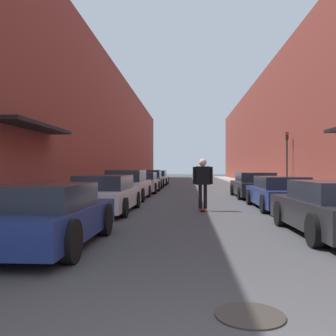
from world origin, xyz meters
TOP-DOWN VIEW (x-y plane):
  - ground at (0.00, 23.67)m, footprint 130.18×130.18m
  - curb_strip_left at (-5.00, 29.59)m, footprint 1.80×59.17m
  - curb_strip_right at (5.00, 29.59)m, footprint 1.80×59.17m
  - building_row_left at (-7.90, 29.58)m, footprint 4.90×59.17m
  - building_row_right at (7.90, 29.58)m, footprint 4.90×59.17m
  - parked_car_left_0 at (-3.01, 4.73)m, footprint 1.99×3.97m
  - parked_car_left_1 at (-3.05, 10.24)m, footprint 1.89×4.49m
  - parked_car_left_2 at (-3.15, 15.37)m, footprint 1.90×4.46m
  - parked_car_left_3 at (-3.02, 20.21)m, footprint 1.91×4.01m
  - parked_car_left_4 at (-3.11, 25.01)m, footprint 2.05×4.22m
  - parked_car_left_5 at (-3.08, 30.89)m, footprint 2.08×4.73m
  - parked_car_right_1 at (3.01, 11.58)m, footprint 1.85×4.68m
  - parked_car_right_2 at (3.04, 16.84)m, footprint 2.01×4.65m
  - skateboarder at (0.21, 10.84)m, footprint 0.69×0.78m
  - manhole_cover at (0.30, 1.63)m, footprint 0.70×0.70m
  - traffic_light at (5.56, 20.28)m, footprint 0.16×0.22m

SIDE VIEW (x-z plane):
  - ground at x=0.00m, z-range 0.00..0.00m
  - manhole_cover at x=0.30m, z-range 0.00..0.02m
  - curb_strip_left at x=-5.00m, z-range 0.00..0.12m
  - curb_strip_right at x=5.00m, z-range 0.00..0.12m
  - parked_car_right_1 at x=3.01m, z-range -0.01..1.17m
  - parked_car_left_0 at x=-3.01m, z-range -0.01..1.18m
  - parked_car_left_3 at x=-3.02m, z-range -0.02..1.21m
  - parked_car_left_1 at x=-3.05m, z-range -0.02..1.22m
  - parked_car_right_2 at x=3.04m, z-range -0.02..1.24m
  - parked_car_left_5 at x=-3.08m, z-range -0.02..1.25m
  - parked_car_left_4 at x=-3.11m, z-range -0.02..1.32m
  - parked_car_left_2 at x=-3.15m, z-range -0.04..1.35m
  - skateboarder at x=0.21m, z-range 0.21..2.02m
  - traffic_light at x=5.56m, z-range 0.53..4.02m
  - building_row_right at x=7.90m, z-range 0.00..9.45m
  - building_row_left at x=-7.90m, z-range 0.00..9.50m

